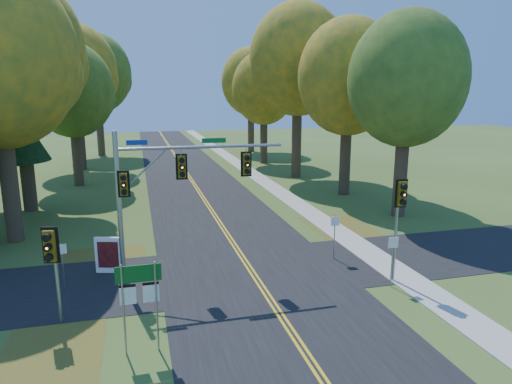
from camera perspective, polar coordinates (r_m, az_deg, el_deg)
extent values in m
plane|color=#3B501C|center=(18.91, 0.87, -12.02)|extent=(160.00, 160.00, 0.00)
cube|color=black|center=(18.90, 0.87, -11.99)|extent=(8.00, 160.00, 0.02)
cube|color=black|center=(20.68, -0.64, -9.79)|extent=(60.00, 6.00, 0.02)
cube|color=gold|center=(18.87, 0.57, -11.99)|extent=(0.10, 160.00, 0.01)
cube|color=gold|center=(18.92, 1.16, -11.92)|extent=(0.10, 160.00, 0.01)
cube|color=#9E998E|center=(21.28, 17.41, -9.67)|extent=(1.60, 160.00, 0.06)
cube|color=brown|center=(22.10, -18.77, -9.01)|extent=(4.00, 6.00, 0.00)
cube|color=brown|center=(26.49, 11.67, -5.05)|extent=(3.50, 8.00, 0.00)
cube|color=brown|center=(15.92, -24.25, -18.13)|extent=(3.00, 5.00, 0.00)
cylinder|color=#38281C|center=(27.08, -28.49, 1.42)|extent=(0.86, 0.86, 6.75)
sphere|color=orange|center=(27.56, -25.76, 13.12)|extent=(4.80, 4.80, 4.80)
cylinder|color=#38281C|center=(30.38, 17.65, 2.72)|extent=(0.83, 0.83, 6.08)
ellipsoid|color=olive|center=(30.01, 18.36, 13.23)|extent=(7.20, 7.20, 8.28)
sphere|color=olive|center=(31.69, 19.43, 11.78)|extent=(4.32, 4.32, 4.32)
sphere|color=olive|center=(28.77, 17.07, 14.82)|extent=(3.96, 3.96, 3.96)
cylinder|color=#38281C|center=(33.82, -26.86, 4.05)|extent=(0.89, 0.89, 7.42)
ellipsoid|color=orange|center=(33.67, -28.00, 15.43)|extent=(8.60, 8.60, 9.89)
sphere|color=orange|center=(34.57, -24.51, 14.19)|extent=(5.16, 5.16, 5.16)
cylinder|color=#38281C|center=(35.96, 11.10, 4.66)|extent=(0.84, 0.84, 6.30)
ellipsoid|color=orange|center=(35.68, 11.49, 13.94)|extent=(7.60, 7.60, 8.74)
sphere|color=orange|center=(37.36, 12.81, 12.63)|extent=(4.56, 4.56, 4.56)
sphere|color=orange|center=(34.46, 10.06, 15.33)|extent=(4.18, 4.18, 4.18)
cylinder|color=#38281C|center=(41.59, -21.49, 4.57)|extent=(0.81, 0.81, 5.62)
ellipsoid|color=olive|center=(41.30, -22.06, 11.72)|extent=(6.80, 6.80, 7.82)
sphere|color=olive|center=(42.17, -19.95, 10.95)|extent=(4.08, 4.08, 4.08)
sphere|color=olive|center=(40.79, -23.95, 12.53)|extent=(3.74, 3.74, 3.74)
cylinder|color=#38281C|center=(42.89, 5.10, 6.95)|extent=(0.90, 0.90, 7.65)
ellipsoid|color=orange|center=(42.81, 5.28, 16.19)|extent=(8.80, 8.80, 10.12)
sphere|color=orange|center=(44.61, 6.86, 14.86)|extent=(5.28, 5.28, 5.28)
sphere|color=orange|center=(41.55, 3.64, 17.55)|extent=(4.84, 4.84, 4.84)
cylinder|color=#38281C|center=(50.19, -21.12, 6.56)|extent=(0.87, 0.87, 6.98)
ellipsoid|color=orange|center=(50.05, -21.70, 13.81)|extent=(8.20, 8.20, 9.43)
sphere|color=orange|center=(51.09, -19.59, 12.99)|extent=(4.92, 4.92, 4.92)
sphere|color=orange|center=(49.46, -23.59, 14.64)|extent=(4.51, 4.51, 4.51)
cylinder|color=#38281C|center=(51.53, 0.98, 6.88)|extent=(0.82, 0.82, 5.85)
ellipsoid|color=orange|center=(51.30, 1.00, 12.87)|extent=(7.00, 7.00, 8.05)
sphere|color=orange|center=(52.70, 2.18, 12.08)|extent=(4.20, 4.20, 4.20)
sphere|color=orange|center=(50.32, -0.16, 13.68)|extent=(3.85, 3.85, 3.85)
cylinder|color=#38281C|center=(60.90, -18.92, 7.70)|extent=(0.88, 0.88, 7.20)
ellipsoid|color=olive|center=(60.80, -19.36, 13.84)|extent=(8.40, 8.40, 9.66)
sphere|color=olive|center=(61.93, -17.63, 13.14)|extent=(5.04, 5.04, 5.04)
sphere|color=olive|center=(60.13, -20.92, 14.56)|extent=(4.62, 4.62, 4.62)
cylinder|color=#38281C|center=(62.11, -0.63, 8.12)|extent=(0.85, 0.85, 6.53)
ellipsoid|color=orange|center=(61.97, -0.64, 13.65)|extent=(7.80, 7.80, 8.97)
sphere|color=orange|center=(63.48, 0.50, 12.91)|extent=(4.68, 4.68, 4.68)
sphere|color=orange|center=(60.91, -1.75, 14.40)|extent=(4.29, 4.29, 4.29)
cylinder|color=#38281C|center=(34.20, -28.56, 0.55)|extent=(0.50, 0.50, 3.42)
cone|color=black|center=(33.69, -29.34, 7.95)|extent=(5.60, 5.60, 5.45)
cylinder|color=#93969B|center=(19.15, -16.69, -2.18)|extent=(0.20, 0.20, 6.34)
cylinder|color=#93969B|center=(20.10, -16.15, -10.59)|extent=(0.40, 0.40, 0.27)
cylinder|color=#93969B|center=(18.88, -6.76, 5.61)|extent=(6.79, 0.14, 0.13)
cylinder|color=#93969B|center=(18.83, -13.94, 2.52)|extent=(2.05, 0.09, 1.87)
cylinder|color=#93969B|center=(18.80, -9.35, 5.00)|extent=(0.04, 0.04, 0.33)
cube|color=#72590C|center=(18.89, -9.29, 3.15)|extent=(0.31, 0.27, 0.91)
cube|color=black|center=(18.89, -9.29, 3.15)|extent=(0.47, 0.03, 1.07)
sphere|color=orange|center=(18.68, -9.22, 3.05)|extent=(0.16, 0.16, 0.16)
cylinder|color=black|center=(18.64, -9.25, 3.93)|extent=(0.22, 0.15, 0.22)
cylinder|color=black|center=(18.68, -9.22, 3.05)|extent=(0.22, 0.15, 0.22)
cylinder|color=black|center=(18.73, -9.19, 2.17)|extent=(0.22, 0.15, 0.22)
cylinder|color=#93969B|center=(19.25, -1.25, 5.33)|extent=(0.04, 0.04, 0.33)
cube|color=#72590C|center=(19.33, -1.24, 3.51)|extent=(0.31, 0.27, 0.91)
cube|color=black|center=(19.33, -1.24, 3.51)|extent=(0.47, 0.03, 1.07)
sphere|color=orange|center=(19.13, -1.09, 3.42)|extent=(0.16, 0.16, 0.16)
cylinder|color=black|center=(19.09, -1.10, 4.28)|extent=(0.22, 0.15, 0.22)
cylinder|color=black|center=(19.13, -1.09, 3.42)|extent=(0.22, 0.15, 0.22)
cylinder|color=black|center=(19.18, -1.09, 2.57)|extent=(0.22, 0.15, 0.22)
cube|color=#72590C|center=(18.78, -16.21, 0.97)|extent=(0.31, 0.27, 0.91)
cube|color=black|center=(18.78, -16.21, 0.97)|extent=(0.47, 0.03, 1.07)
sphere|color=orange|center=(18.57, -16.22, 0.85)|extent=(0.16, 0.16, 0.16)
cylinder|color=black|center=(18.52, -16.27, 1.72)|extent=(0.22, 0.15, 0.22)
cylinder|color=black|center=(18.57, -16.22, 0.85)|extent=(0.22, 0.15, 0.22)
cylinder|color=black|center=(18.63, -16.17, -0.03)|extent=(0.22, 0.15, 0.22)
cube|color=navy|center=(18.67, -14.68, 6.00)|extent=(0.82, 0.04, 0.20)
cube|color=#0C5926|center=(18.93, -5.28, 6.43)|extent=(1.00, 0.04, 0.20)
cylinder|color=gray|center=(19.75, 17.08, -4.78)|extent=(0.12, 0.12, 4.34)
cube|color=#72590C|center=(19.15, 17.68, -0.16)|extent=(0.36, 0.32, 0.99)
cube|color=black|center=(19.15, 17.68, -0.16)|extent=(0.51, 0.08, 1.16)
sphere|color=orange|center=(18.95, 17.99, -0.30)|extent=(0.18, 0.18, 0.18)
cylinder|color=black|center=(18.89, 18.05, 0.63)|extent=(0.25, 0.18, 0.24)
cylinder|color=black|center=(18.95, 17.99, -0.30)|extent=(0.25, 0.18, 0.24)
cylinder|color=black|center=(19.02, 17.92, -1.23)|extent=(0.25, 0.18, 0.24)
cylinder|color=#909498|center=(17.15, -23.64, -9.56)|extent=(0.13, 0.13, 3.41)
cube|color=#72590C|center=(16.56, -24.28, -6.08)|extent=(0.42, 0.39, 1.06)
cube|color=black|center=(16.56, -24.28, -6.08)|extent=(0.55, 0.15, 1.26)
sphere|color=orange|center=(16.35, -24.59, -6.35)|extent=(0.19, 0.19, 0.19)
cylinder|color=black|center=(16.25, -24.70, -5.21)|extent=(0.29, 0.22, 0.26)
cylinder|color=black|center=(16.35, -24.59, -6.35)|extent=(0.29, 0.22, 0.26)
cylinder|color=black|center=(16.45, -24.49, -7.47)|extent=(0.29, 0.22, 0.26)
cylinder|color=gray|center=(14.56, -16.21, -14.05)|extent=(0.06, 0.06, 2.89)
cylinder|color=gray|center=(14.56, -12.31, -13.82)|extent=(0.06, 0.06, 2.89)
cube|color=#0B5019|center=(14.13, -14.50, -9.86)|extent=(1.35, 0.06, 0.53)
cube|color=silver|center=(14.13, -14.50, -9.86)|extent=(1.16, 0.03, 0.08)
cube|color=silver|center=(14.40, -15.72, -12.42)|extent=(0.48, 0.05, 0.53)
cube|color=black|center=(14.27, -15.80, -11.26)|extent=(0.48, 0.01, 0.10)
cube|color=silver|center=(14.40, -12.98, -12.26)|extent=(0.48, 0.05, 0.53)
cube|color=black|center=(14.27, -13.05, -11.10)|extent=(0.48, 0.01, 0.10)
cube|color=white|center=(21.20, -17.91, -7.52)|extent=(1.18, 0.49, 1.63)
cube|color=maroon|center=(21.11, -18.00, -7.48)|extent=(0.88, 0.27, 1.18)
cube|color=white|center=(21.59, -18.94, -9.16)|extent=(0.09, 0.09, 0.27)
cube|color=white|center=(21.29, -16.63, -9.30)|extent=(0.09, 0.09, 0.27)
cylinder|color=gray|center=(22.04, 9.77, -5.58)|extent=(0.05, 0.05, 2.18)
cube|color=white|center=(21.79, 9.87, -3.61)|extent=(0.42, 0.04, 0.45)
cylinder|color=gray|center=(19.53, 16.63, -8.28)|extent=(0.05, 0.05, 2.19)
cube|color=silver|center=(19.25, 16.80, -6.07)|extent=(0.42, 0.07, 0.45)
cylinder|color=gray|center=(20.04, -22.97, -8.53)|extent=(0.05, 0.05, 1.99)
cube|color=white|center=(19.79, -23.14, -6.58)|extent=(0.38, 0.09, 0.41)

